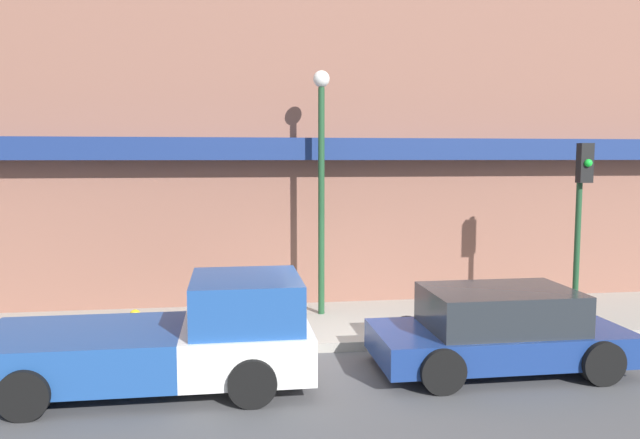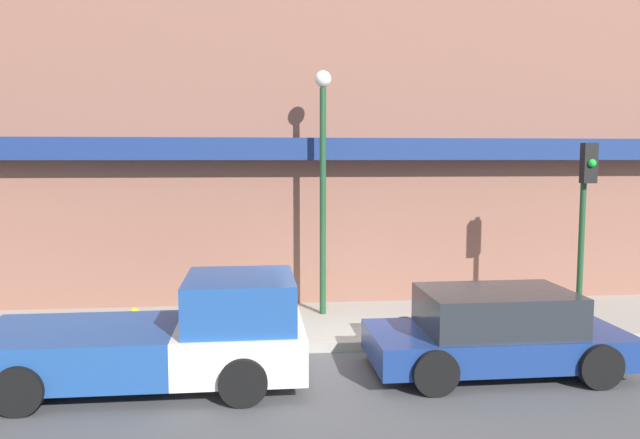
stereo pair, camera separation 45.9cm
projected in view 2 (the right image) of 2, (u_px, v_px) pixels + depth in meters
ground_plane at (352, 352)px, 11.71m from camera, size 80.00×80.00×0.00m
sidewalk at (340, 324)px, 13.34m from camera, size 36.00×3.32×0.18m
building at (323, 88)px, 15.92m from camera, size 19.80×3.80×10.85m
pickup_truck at (168, 337)px, 9.99m from camera, size 5.08×2.32×1.74m
parked_car at (496, 332)px, 10.59m from camera, size 4.30×2.12×1.41m
fire_hydrant at (135, 325)px, 11.66m from camera, size 0.21×0.21×0.67m
street_lamp at (323, 163)px, 13.55m from camera, size 0.36×0.36×5.33m
traffic_light at (585, 202)px, 12.56m from camera, size 0.28×0.42×3.75m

